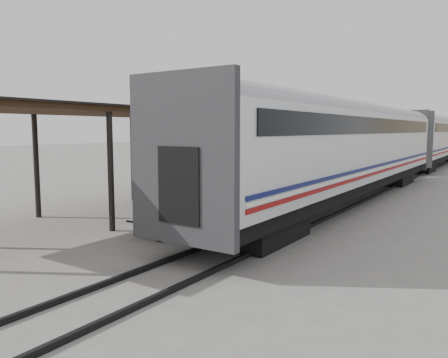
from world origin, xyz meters
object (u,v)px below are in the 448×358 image
porter (168,183)px  baggage_cart (176,214)px  pedestrian (319,165)px  luggage_tug (317,165)px

porter → baggage_cart: bearing=28.6°
baggage_cart → pedestrian: 19.39m
baggage_cart → porter: (0.25, -0.65, 1.08)m
porter → luggage_tug: bearing=18.3°
baggage_cart → porter: porter is taller
pedestrian → porter: bearing=82.3°
baggage_cart → pedestrian: (-2.76, 19.19, 0.20)m
porter → pedestrian: (-3.01, 19.84, -0.88)m
baggage_cart → pedestrian: bearing=111.9°
baggage_cart → porter: bearing=-55.2°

